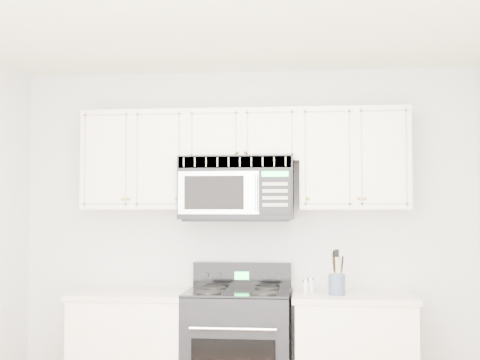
# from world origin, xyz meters

# --- Properties ---
(room) EXTENTS (3.51, 3.51, 2.61)m
(room) POSITION_xyz_m (0.00, 0.00, 1.30)
(room) COLOR olive
(room) RESTS_ON ground
(base_cabinet_left) EXTENTS (0.86, 0.65, 0.92)m
(base_cabinet_left) POSITION_xyz_m (-0.80, 1.44, 0.43)
(base_cabinet_left) COLOR white
(base_cabinet_left) RESTS_ON ground
(range) EXTENTS (0.75, 0.68, 1.12)m
(range) POSITION_xyz_m (-0.03, 1.43, 0.48)
(range) COLOR black
(range) RESTS_ON ground
(upper_cabinets) EXTENTS (2.44, 0.37, 0.75)m
(upper_cabinets) POSITION_xyz_m (0.00, 1.58, 1.93)
(upper_cabinets) COLOR white
(upper_cabinets) RESTS_ON ground
(microwave) EXTENTS (0.84, 0.47, 0.46)m
(microwave) POSITION_xyz_m (-0.05, 1.54, 1.68)
(microwave) COLOR black
(microwave) RESTS_ON ground
(utensil_crock) EXTENTS (0.12, 0.12, 0.31)m
(utensil_crock) POSITION_xyz_m (0.68, 1.36, 1.00)
(utensil_crock) COLOR #3D5672
(utensil_crock) RESTS_ON base_cabinet_right
(shaker_salt) EXTENTS (0.05, 0.05, 0.11)m
(shaker_salt) POSITION_xyz_m (0.50, 1.46, 0.98)
(shaker_salt) COLOR silver
(shaker_salt) RESTS_ON base_cabinet_right
(shaker_pepper) EXTENTS (0.04, 0.04, 0.10)m
(shaker_pepper) POSITION_xyz_m (0.46, 1.42, 0.97)
(shaker_pepper) COLOR silver
(shaker_pepper) RESTS_ON base_cabinet_right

